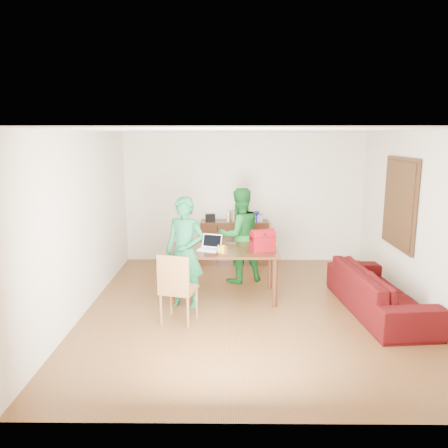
{
  "coord_description": "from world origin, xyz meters",
  "views": [
    {
      "loc": [
        -0.34,
        -6.35,
        2.61
      ],
      "look_at": [
        -0.4,
        0.72,
        1.2
      ],
      "focal_mm": 35.0,
      "sensor_mm": 36.0,
      "label": 1
    }
  ],
  "objects_px": {
    "chair": "(179,302)",
    "person_far": "(239,235)",
    "person_near": "(185,253)",
    "laptop": "(209,247)",
    "bottle": "(226,250)",
    "red_bag": "(263,242)",
    "sofa": "(379,291)",
    "table": "(224,255)"
  },
  "relations": [
    {
      "from": "bottle",
      "to": "sofa",
      "type": "relative_size",
      "value": 0.07
    },
    {
      "from": "person_far",
      "to": "chair",
      "type": "bearing_deg",
      "value": 38.98
    },
    {
      "from": "person_far",
      "to": "bottle",
      "type": "distance_m",
      "value": 1.2
    },
    {
      "from": "bottle",
      "to": "red_bag",
      "type": "xyz_separation_m",
      "value": [
        0.58,
        0.25,
        0.06
      ]
    },
    {
      "from": "person_near",
      "to": "red_bag",
      "type": "distance_m",
      "value": 1.26
    },
    {
      "from": "chair",
      "to": "laptop",
      "type": "xyz_separation_m",
      "value": [
        0.39,
        0.92,
        0.56
      ]
    },
    {
      "from": "laptop",
      "to": "sofa",
      "type": "height_order",
      "value": "laptop"
    },
    {
      "from": "bottle",
      "to": "red_bag",
      "type": "distance_m",
      "value": 0.63
    },
    {
      "from": "laptop",
      "to": "red_bag",
      "type": "height_order",
      "value": "red_bag"
    },
    {
      "from": "sofa",
      "to": "red_bag",
      "type": "bearing_deg",
      "value": 68.62
    },
    {
      "from": "red_bag",
      "to": "sofa",
      "type": "distance_m",
      "value": 1.91
    },
    {
      "from": "laptop",
      "to": "sofa",
      "type": "xyz_separation_m",
      "value": [
        2.6,
        -0.53,
        -0.53
      ]
    },
    {
      "from": "person_near",
      "to": "laptop",
      "type": "height_order",
      "value": "person_near"
    },
    {
      "from": "chair",
      "to": "person_far",
      "type": "xyz_separation_m",
      "value": [
        0.91,
        1.82,
        0.56
      ]
    },
    {
      "from": "person_near",
      "to": "red_bag",
      "type": "height_order",
      "value": "person_near"
    },
    {
      "from": "red_bag",
      "to": "sofa",
      "type": "relative_size",
      "value": 0.17
    },
    {
      "from": "laptop",
      "to": "sofa",
      "type": "distance_m",
      "value": 2.7
    },
    {
      "from": "table",
      "to": "chair",
      "type": "distance_m",
      "value": 1.25
    },
    {
      "from": "person_far",
      "to": "red_bag",
      "type": "height_order",
      "value": "person_far"
    },
    {
      "from": "bottle",
      "to": "red_bag",
      "type": "relative_size",
      "value": 0.44
    },
    {
      "from": "laptop",
      "to": "chair",
      "type": "bearing_deg",
      "value": -94.43
    },
    {
      "from": "person_far",
      "to": "sofa",
      "type": "distance_m",
      "value": 2.58
    },
    {
      "from": "chair",
      "to": "laptop",
      "type": "relative_size",
      "value": 2.63
    },
    {
      "from": "table",
      "to": "sofa",
      "type": "distance_m",
      "value": 2.46
    },
    {
      "from": "table",
      "to": "sofa",
      "type": "relative_size",
      "value": 0.77
    },
    {
      "from": "laptop",
      "to": "bottle",
      "type": "distance_m",
      "value": 0.4
    },
    {
      "from": "sofa",
      "to": "person_near",
      "type": "bearing_deg",
      "value": 81.04
    },
    {
      "from": "table",
      "to": "chair",
      "type": "bearing_deg",
      "value": -122.9
    },
    {
      "from": "person_near",
      "to": "person_far",
      "type": "xyz_separation_m",
      "value": [
        0.87,
        1.24,
        -0.01
      ]
    },
    {
      "from": "person_near",
      "to": "person_far",
      "type": "relative_size",
      "value": 1.01
    },
    {
      "from": "sofa",
      "to": "laptop",
      "type": "bearing_deg",
      "value": 73.05
    },
    {
      "from": "chair",
      "to": "red_bag",
      "type": "xyz_separation_m",
      "value": [
        1.26,
        0.89,
        0.66
      ]
    },
    {
      "from": "laptop",
      "to": "bottle",
      "type": "xyz_separation_m",
      "value": [
        0.28,
        -0.28,
        0.04
      ]
    },
    {
      "from": "laptop",
      "to": "bottle",
      "type": "bearing_deg",
      "value": -26.18
    },
    {
      "from": "red_bag",
      "to": "laptop",
      "type": "bearing_deg",
      "value": 159.74
    },
    {
      "from": "table",
      "to": "red_bag",
      "type": "height_order",
      "value": "red_bag"
    },
    {
      "from": "chair",
      "to": "red_bag",
      "type": "height_order",
      "value": "red_bag"
    },
    {
      "from": "person_far",
      "to": "laptop",
      "type": "height_order",
      "value": "person_far"
    },
    {
      "from": "person_near",
      "to": "sofa",
      "type": "distance_m",
      "value": 3.0
    },
    {
      "from": "table",
      "to": "laptop",
      "type": "relative_size",
      "value": 4.48
    },
    {
      "from": "chair",
      "to": "red_bag",
      "type": "relative_size",
      "value": 2.73
    },
    {
      "from": "chair",
      "to": "sofa",
      "type": "xyz_separation_m",
      "value": [
        2.99,
        0.39,
        0.03
      ]
    }
  ]
}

